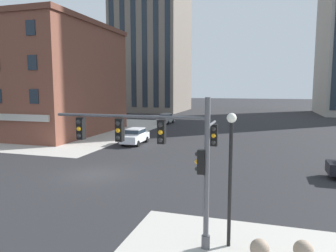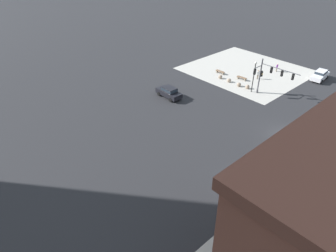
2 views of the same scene
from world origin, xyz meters
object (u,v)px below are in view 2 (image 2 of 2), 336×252
at_px(pedestrian_at_curb, 258,74).
at_px(car_main_northbound_near, 240,179).
at_px(traffic_signal_main, 268,75).
at_px(bollard_sphere_curb_a, 247,87).
at_px(bollard_sphere_curb_c, 229,80).
at_px(street_lamp_corner_near, 254,73).
at_px(bollard_sphere_curb_d, 220,77).
at_px(bench_near_signal, 242,78).
at_px(bench_mid_block, 220,72).
at_px(car_main_northbound_far, 320,75).
at_px(pedestrian_near_bench, 277,67).
at_px(car_main_southbound_far, 169,92).
at_px(bollard_sphere_curb_b, 239,85).

xyz_separation_m(pedestrian_at_curb, car_main_northbound_near, (-14.15, 24.39, 0.00)).
xyz_separation_m(traffic_signal_main, bollard_sphere_curb_a, (3.41, -0.30, -3.28)).
relative_size(bollard_sphere_curb_c, pedestrian_at_curb, 0.42).
bearing_deg(street_lamp_corner_near, car_main_northbound_near, 121.64).
relative_size(bollard_sphere_curb_c, bollard_sphere_curb_d, 1.00).
xyz_separation_m(bench_near_signal, bench_mid_block, (4.33, 0.60, 0.00)).
height_order(traffic_signal_main, street_lamp_corner_near, traffic_signal_main).
xyz_separation_m(traffic_signal_main, pedestrian_at_curb, (4.58, -4.93, -2.70)).
bearing_deg(traffic_signal_main, car_main_northbound_near, 116.19).
bearing_deg(car_main_northbound_far, pedestrian_near_bench, 17.18).
bearing_deg(car_main_southbound_far, bench_near_signal, -104.38).
bearing_deg(bollard_sphere_curb_a, car_main_northbound_far, -117.14).
xyz_separation_m(bench_near_signal, car_main_northbound_near, (-15.80, 22.04, 0.59)).
bearing_deg(bollard_sphere_curb_c, bench_mid_block, -28.12).
distance_m(bollard_sphere_curb_a, bollard_sphere_curb_b, 1.51).
relative_size(bollard_sphere_curb_c, bench_mid_block, 0.38).
distance_m(bollard_sphere_curb_d, pedestrian_near_bench, 11.37).
height_order(bollard_sphere_curb_a, pedestrian_near_bench, pedestrian_near_bench).
relative_size(traffic_signal_main, street_lamp_corner_near, 1.25).
relative_size(bench_near_signal, car_main_northbound_far, 0.40).
bearing_deg(pedestrian_at_curb, bollard_sphere_curb_d, 46.42).
distance_m(bollard_sphere_curb_d, street_lamp_corner_near, 7.40).
height_order(bench_near_signal, pedestrian_at_curb, pedestrian_at_curb).
relative_size(bollard_sphere_curb_b, bollard_sphere_curb_d, 1.00).
relative_size(traffic_signal_main, car_main_southbound_far, 1.44).
distance_m(car_main_northbound_far, car_main_southbound_far, 27.17).
bearing_deg(traffic_signal_main, pedestrian_at_curb, -47.14).
bearing_deg(bench_near_signal, car_main_southbound_far, 75.62).
height_order(pedestrian_near_bench, car_main_northbound_near, car_main_northbound_near).
height_order(bench_mid_block, pedestrian_at_curb, pedestrian_at_curb).
distance_m(bollard_sphere_curb_a, bench_near_signal, 3.62).
xyz_separation_m(pedestrian_at_curb, street_lamp_corner_near, (-2.31, 5.17, 2.31)).
xyz_separation_m(traffic_signal_main, car_main_northbound_far, (-2.91, -12.63, -2.70)).
height_order(pedestrian_at_curb, car_main_northbound_far, car_main_northbound_far).
height_order(pedestrian_at_curb, street_lamp_corner_near, street_lamp_corner_near).
height_order(street_lamp_corner_near, car_main_northbound_far, street_lamp_corner_near).
bearing_deg(pedestrian_near_bench, bollard_sphere_curb_b, 86.00).
distance_m(bollard_sphere_curb_d, car_main_northbound_near, 27.11).
relative_size(car_main_northbound_near, car_main_northbound_far, 0.98).
bearing_deg(bollard_sphere_curb_c, car_main_northbound_near, 130.38).
bearing_deg(traffic_signal_main, bench_mid_block, -10.61).
height_order(bollard_sphere_curb_a, car_main_northbound_far, car_main_northbound_far).
height_order(bollard_sphere_curb_b, bollard_sphere_curb_d, same).
xyz_separation_m(bollard_sphere_curb_c, car_main_southbound_far, (2.72, 11.49, 0.58)).
xyz_separation_m(bench_mid_block, car_main_northbound_near, (-20.13, 21.44, 0.59)).
xyz_separation_m(bollard_sphere_curb_b, car_main_northbound_far, (-7.80, -12.68, 0.58)).
bearing_deg(bench_mid_block, traffic_signal_main, 169.39).
height_order(traffic_signal_main, car_main_northbound_near, traffic_signal_main).
bearing_deg(bench_near_signal, bollard_sphere_curb_d, 39.77).
relative_size(bollard_sphere_curb_d, pedestrian_at_curb, 0.42).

